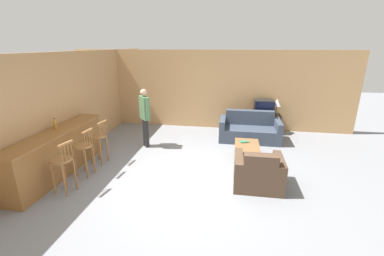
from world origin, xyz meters
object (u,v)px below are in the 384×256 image
bar_chair_mid (84,150)px  tv (264,107)px  bar_chair_far (99,140)px  armchair_near (258,173)px  coffee_table (247,147)px  tv_unit (262,123)px  book_on_table (244,142)px  bar_chair_near (63,164)px  bottle (55,124)px  couch_far (249,130)px  person_by_window (145,115)px  table_lamp (277,103)px

bar_chair_mid → tv: 5.45m
bar_chair_far → armchair_near: 3.75m
coffee_table → tv_unit: (0.58, 2.23, -0.04)m
bar_chair_far → book_on_table: (3.46, 0.89, -0.17)m
armchair_near → bar_chair_near: bearing=-167.6°
bar_chair_near → tv: tv is taller
bar_chair_mid → book_on_table: (3.46, 1.52, -0.17)m
tv → bottle: 5.90m
bar_chair_mid → couch_far: size_ratio=0.60×
person_by_window → table_lamp: bearing=25.4°
bar_chair_mid → bottle: (-0.67, 0.11, 0.52)m
couch_far → bottle: 5.17m
tv_unit → book_on_table: 2.17m
tv → book_on_table: tv is taller
tv → book_on_table: bearing=-107.3°
bar_chair_near → coffee_table: (3.52, 2.07, -0.25)m
couch_far → armchair_near: (0.05, -2.74, 0.00)m
bar_chair_far → person_by_window: person_by_window is taller
bar_chair_near → table_lamp: size_ratio=2.04×
armchair_near → bottle: bearing=179.8°
tv → book_on_table: (-0.64, -2.06, -0.43)m
coffee_table → bar_chair_near: bearing=-149.6°
armchair_near → table_lamp: bearing=77.2°
tv → person_by_window: person_by_window is taller
couch_far → tv_unit: bearing=59.2°
bottle → tv_unit: bearing=36.1°
couch_far → coffee_table: 1.49m
armchair_near → tv_unit: (0.40, 3.49, 0.01)m
bar_chair_far → tv: bearing=35.8°
bar_chair_near → bar_chair_far: same height
tv → book_on_table: size_ratio=2.52×
book_on_table → coffee_table: bearing=-67.3°
bar_chair_mid → couch_far: bar_chair_mid is taller
tv_unit → table_lamp: bearing=0.0°
table_lamp → bar_chair_near: bearing=-136.3°
bar_chair_far → tv_unit: (4.10, 2.95, -0.28)m
armchair_near → book_on_table: bearing=99.6°
tv_unit → table_lamp: (0.39, 0.00, 0.69)m
tv_unit → tv: 0.55m
bar_chair_far → tv: tv is taller
tv → table_lamp: bearing=0.4°
bar_chair_mid → tv: (4.10, 3.58, 0.26)m
bottle → person_by_window: 2.23m
bar_chair_mid → bar_chair_far: same height
tv_unit → book_on_table: (-0.64, -2.07, 0.11)m
bottle → person_by_window: size_ratio=0.15×
bar_chair_mid → armchair_near: (3.70, 0.10, -0.29)m
tv → book_on_table: 2.21m
book_on_table → couch_far: bearing=81.5°
coffee_table → armchair_near: bearing=-82.2°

